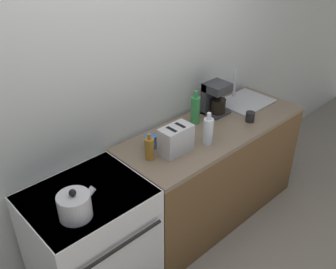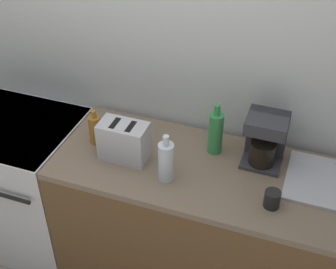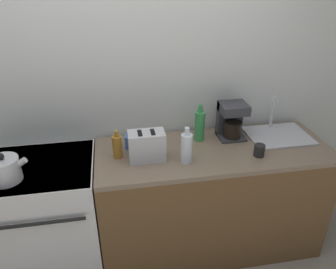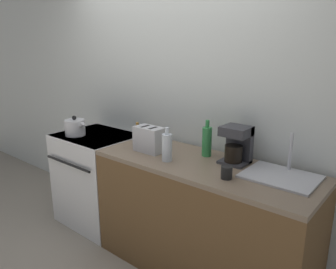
% 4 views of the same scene
% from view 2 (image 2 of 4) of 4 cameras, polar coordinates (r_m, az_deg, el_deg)
% --- Properties ---
extents(wall_back, '(8.00, 0.05, 2.60)m').
position_cam_2_polar(wall_back, '(2.65, -4.11, 9.61)').
color(wall_back, silver).
rests_on(wall_back, ground_plane).
extents(stove, '(0.77, 0.67, 0.93)m').
position_cam_2_polar(stove, '(3.14, -17.27, -5.54)').
color(stove, silver).
rests_on(stove, ground_plane).
extents(counter_block, '(1.74, 0.65, 0.93)m').
position_cam_2_polar(counter_block, '(2.72, 5.68, -11.97)').
color(counter_block, brown).
rests_on(counter_block, ground_plane).
extents(toaster, '(0.25, 0.14, 0.21)m').
position_cam_2_polar(toaster, '(2.42, -5.40, -0.80)').
color(toaster, '#BCBCC1').
rests_on(toaster, counter_block).
extents(coffee_maker, '(0.20, 0.19, 0.28)m').
position_cam_2_polar(coffee_maker, '(2.41, 11.80, -0.36)').
color(coffee_maker, '#333338').
rests_on(coffee_maker, counter_block).
extents(sink_tray, '(0.48, 0.38, 0.28)m').
position_cam_2_polar(sink_tray, '(2.45, 19.77, -5.48)').
color(sink_tray, '#B7B7BC').
rests_on(sink_tray, counter_block).
extents(bottle_green, '(0.08, 0.08, 0.29)m').
position_cam_2_polar(bottle_green, '(2.45, 5.83, 0.26)').
color(bottle_green, '#338C47').
rests_on(bottle_green, counter_block).
extents(bottle_amber, '(0.07, 0.07, 0.21)m').
position_cam_2_polar(bottle_amber, '(2.55, -8.86, 0.64)').
color(bottle_amber, '#9E6B23').
rests_on(bottle_amber, counter_block).
extents(bottle_clear, '(0.08, 0.08, 0.26)m').
position_cam_2_polar(bottle_clear, '(2.27, -0.24, -3.27)').
color(bottle_clear, silver).
rests_on(bottle_clear, counter_block).
extents(cup_black, '(0.08, 0.08, 0.09)m').
position_cam_2_polar(cup_black, '(2.23, 12.57, -7.68)').
color(cup_black, black).
rests_on(cup_black, counter_block).
extents(cup_blue, '(0.09, 0.09, 0.10)m').
position_cam_2_polar(cup_blue, '(2.61, -5.68, 0.90)').
color(cup_blue, '#3860B2').
rests_on(cup_blue, counter_block).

